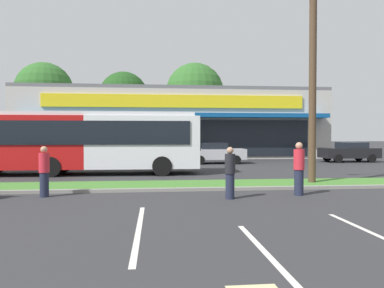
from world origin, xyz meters
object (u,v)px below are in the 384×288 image
Objects in this scene: car_0 at (107,153)px; pedestrian_mid at (44,171)px; car_2 at (349,152)px; city_bus at (76,141)px; utility_pole at (310,46)px; car_3 at (216,153)px; pedestrian_by_pole at (299,169)px; pedestrian_near_bench at (230,173)px.

car_0 is 2.62× the size of pedestrian_mid.
car_0 is 1.04× the size of car_2.
car_0 is (0.72, 6.50, -0.97)m from city_bus.
city_bus is at bearing 153.52° from utility_pole.
car_3 is at bearing 99.32° from utility_pole.
car_2 is 2.52× the size of pedestrian_mid.
pedestrian_by_pole is at bearing -59.56° from car_0.
pedestrian_by_pole is 1.07× the size of pedestrian_mid.
car_0 is 16.38m from pedestrian_by_pole.
city_bus reaches higher than pedestrian_by_pole.
utility_pole is 2.42× the size of car_0.
car_2 is (18.35, 0.61, -0.01)m from car_0.
car_3 is 2.28× the size of pedestrian_by_pole.
car_3 is 15.86m from pedestrian_mid.
city_bus is 7.63× the size of pedestrian_mid.
city_bus reaches higher than car_3.
car_3 is 14.77m from pedestrian_near_bench.
city_bus is 7.17m from pedestrian_mid.
pedestrian_mid is at bearing 37.31° from car_2.
utility_pole is 2.58× the size of car_3.
utility_pole reaches higher than car_3.
pedestrian_by_pole reaches higher than pedestrian_near_bench.
city_bus is 7.69× the size of pedestrian_near_bench.
pedestrian_by_pole is at bearing -87.96° from car_3.
car_3 is (8.52, 6.55, -0.98)m from city_bus.
city_bus is 10.43m from pedestrian_near_bench.
car_2 is at bearing 3.01° from car_3.
pedestrian_near_bench reaches higher than car_3.
city_bus is at bearing -96.32° from car_0.
utility_pole is at bearing -80.68° from car_3.
utility_pole is 11.29m from pedestrian_mid.
pedestrian_near_bench is at bearing -143.62° from utility_pole.
pedestrian_by_pole reaches higher than car_0.
city_bus reaches higher than pedestrian_near_bench.
car_2 is 2.54× the size of pedestrian_near_bench.
utility_pole reaches higher than pedestrian_mid.
utility_pole reaches higher than pedestrian_near_bench.
car_3 is 2.45× the size of pedestrian_mid.
pedestrian_mid is (-8.58, 0.53, -0.06)m from pedestrian_by_pole.
car_3 is 2.47× the size of pedestrian_near_bench.
pedestrian_near_bench is at bearing -97.75° from car_3.
car_3 is at bearing 43.54° from pedestrian_by_pole.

